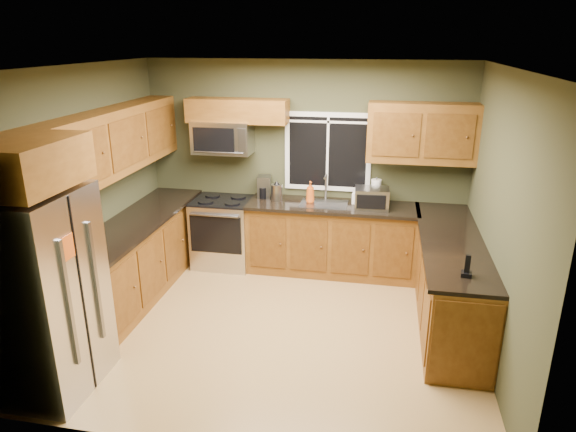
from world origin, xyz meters
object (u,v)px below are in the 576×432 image
(coffee_maker, at_px, (264,187))
(cordless_phone, at_px, (467,270))
(toaster_oven, at_px, (372,198))
(paper_towel_roll, at_px, (376,191))
(soap_bottle_a, at_px, (310,192))
(soap_bottle_b, at_px, (356,196))
(microwave, at_px, (223,137))
(kettle, at_px, (277,192))
(refrigerator, at_px, (44,294))
(range, at_px, (224,232))

(coffee_maker, relative_size, cordless_phone, 1.38)
(toaster_oven, distance_m, paper_towel_roll, 0.26)
(coffee_maker, bearing_deg, soap_bottle_a, -11.73)
(coffee_maker, height_order, cordless_phone, coffee_maker)
(soap_bottle_b, bearing_deg, microwave, 179.10)
(microwave, xyz_separation_m, kettle, (0.73, -0.09, -0.67))
(cordless_phone, bearing_deg, refrigerator, -165.19)
(coffee_maker, height_order, soap_bottle_a, coffee_maker)
(paper_towel_roll, bearing_deg, refrigerator, -131.99)
(refrigerator, bearing_deg, coffee_maker, 67.45)
(soap_bottle_a, bearing_deg, toaster_oven, -6.17)
(coffee_maker, height_order, paper_towel_roll, paper_towel_roll)
(toaster_oven, height_order, coffee_maker, coffee_maker)
(kettle, xyz_separation_m, soap_bottle_a, (0.44, -0.01, 0.02))
(soap_bottle_a, bearing_deg, paper_towel_roll, 11.87)
(soap_bottle_b, bearing_deg, soap_bottle_a, -172.98)
(toaster_oven, relative_size, soap_bottle_b, 2.04)
(refrigerator, height_order, toaster_oven, refrigerator)
(soap_bottle_a, relative_size, cordless_phone, 1.36)
(toaster_oven, bearing_deg, refrigerator, -134.11)
(range, height_order, paper_towel_roll, paper_towel_roll)
(refrigerator, distance_m, soap_bottle_a, 3.37)
(soap_bottle_b, distance_m, cordless_phone, 2.23)
(range, bearing_deg, paper_towel_roll, 6.02)
(coffee_maker, xyz_separation_m, cordless_phone, (2.32, -2.00, -0.07))
(range, xyz_separation_m, soap_bottle_b, (1.75, 0.11, 0.58))
(microwave, distance_m, cordless_phone, 3.54)
(range, xyz_separation_m, kettle, (0.73, 0.04, 0.59))
(toaster_oven, height_order, kettle, kettle)
(toaster_oven, xyz_separation_m, kettle, (-1.22, 0.09, -0.01))
(toaster_oven, height_order, cordless_phone, toaster_oven)
(range, xyz_separation_m, coffee_maker, (0.53, 0.17, 0.60))
(kettle, height_order, soap_bottle_a, soap_bottle_a)
(toaster_oven, bearing_deg, microwave, 174.63)
(paper_towel_roll, relative_size, cordless_phone, 1.62)
(refrigerator, xyz_separation_m, microwave, (0.69, 2.91, 0.83))
(kettle, bearing_deg, coffee_maker, 147.59)
(toaster_oven, relative_size, cordless_phone, 2.08)
(toaster_oven, xyz_separation_m, coffee_maker, (-1.42, 0.22, 0.00))
(range, relative_size, toaster_oven, 2.18)
(refrigerator, distance_m, toaster_oven, 3.80)
(paper_towel_roll, xyz_separation_m, soap_bottle_a, (-0.82, -0.17, -0.01))
(range, relative_size, soap_bottle_a, 3.33)
(range, relative_size, coffee_maker, 3.30)
(refrigerator, relative_size, soap_bottle_b, 8.55)
(range, relative_size, cordless_phone, 4.54)
(cordless_phone, bearing_deg, range, 147.26)
(refrigerator, xyz_separation_m, cordless_phone, (3.54, 0.94, 0.10))
(microwave, relative_size, coffee_maker, 2.68)
(range, xyz_separation_m, toaster_oven, (1.95, -0.05, 0.60))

